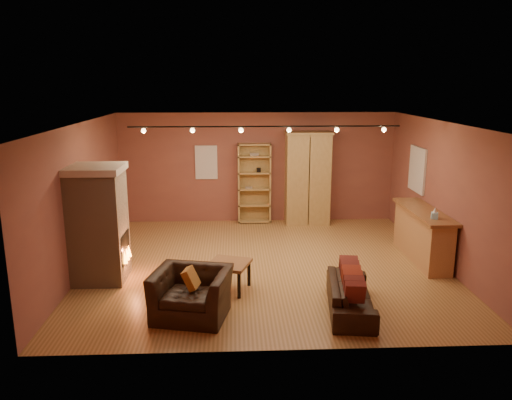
{
  "coord_description": "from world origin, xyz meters",
  "views": [
    {
      "loc": [
        -0.61,
        -9.34,
        3.56
      ],
      "look_at": [
        -0.17,
        0.2,
        1.28
      ],
      "focal_mm": 35.0,
      "sensor_mm": 36.0,
      "label": 1
    }
  ],
  "objects_px": {
    "bookcase": "(254,182)",
    "coffee_table": "(229,266)",
    "fireplace": "(99,224)",
    "armoire": "(307,178)",
    "armchair": "(191,286)",
    "bar_counter": "(422,235)",
    "loveseat": "(351,289)"
  },
  "relations": [
    {
      "from": "armoire",
      "to": "coffee_table",
      "type": "bearing_deg",
      "value": -115.38
    },
    {
      "from": "bar_counter",
      "to": "coffee_table",
      "type": "bearing_deg",
      "value": -160.97
    },
    {
      "from": "fireplace",
      "to": "bar_counter",
      "type": "relative_size",
      "value": 0.97
    },
    {
      "from": "armoire",
      "to": "bar_counter",
      "type": "bearing_deg",
      "value": -55.14
    },
    {
      "from": "bookcase",
      "to": "bar_counter",
      "type": "height_order",
      "value": "bookcase"
    },
    {
      "from": "bookcase",
      "to": "coffee_table",
      "type": "distance_m",
      "value": 4.42
    },
    {
      "from": "loveseat",
      "to": "armchair",
      "type": "bearing_deg",
      "value": 99.62
    },
    {
      "from": "armoire",
      "to": "loveseat",
      "type": "bearing_deg",
      "value": -90.35
    },
    {
      "from": "bar_counter",
      "to": "fireplace",
      "type": "bearing_deg",
      "value": -173.07
    },
    {
      "from": "fireplace",
      "to": "bar_counter",
      "type": "xyz_separation_m",
      "value": [
        6.24,
        0.76,
        -0.53
      ]
    },
    {
      "from": "armoire",
      "to": "bookcase",
      "type": "bearing_deg",
      "value": 171.92
    },
    {
      "from": "bar_counter",
      "to": "coffee_table",
      "type": "distance_m",
      "value": 4.14
    },
    {
      "from": "bar_counter",
      "to": "armchair",
      "type": "xyz_separation_m",
      "value": [
        -4.48,
        -2.33,
        -0.03
      ]
    },
    {
      "from": "fireplace",
      "to": "armoire",
      "type": "xyz_separation_m",
      "value": [
        4.3,
        3.55,
        0.12
      ]
    },
    {
      "from": "armoire",
      "to": "armchair",
      "type": "bearing_deg",
      "value": -116.32
    },
    {
      "from": "fireplace",
      "to": "coffee_table",
      "type": "bearing_deg",
      "value": -14.2
    },
    {
      "from": "bar_counter",
      "to": "coffee_table",
      "type": "xyz_separation_m",
      "value": [
        -3.91,
        -1.35,
        -0.1
      ]
    },
    {
      "from": "bar_counter",
      "to": "coffee_table",
      "type": "relative_size",
      "value": 2.57
    },
    {
      "from": "armoire",
      "to": "coffee_table",
      "type": "height_order",
      "value": "armoire"
    },
    {
      "from": "bookcase",
      "to": "coffee_table",
      "type": "bearing_deg",
      "value": -98.22
    },
    {
      "from": "armoire",
      "to": "armchair",
      "type": "xyz_separation_m",
      "value": [
        -2.53,
        -5.12,
        -0.68
      ]
    },
    {
      "from": "loveseat",
      "to": "coffee_table",
      "type": "xyz_separation_m",
      "value": [
        -1.93,
        0.89,
        0.07
      ]
    },
    {
      "from": "fireplace",
      "to": "bar_counter",
      "type": "height_order",
      "value": "fireplace"
    },
    {
      "from": "coffee_table",
      "to": "bar_counter",
      "type": "bearing_deg",
      "value": 19.03
    },
    {
      "from": "bar_counter",
      "to": "armchair",
      "type": "bearing_deg",
      "value": -152.53
    },
    {
      "from": "bookcase",
      "to": "armchair",
      "type": "distance_m",
      "value": 5.47
    },
    {
      "from": "loveseat",
      "to": "bookcase",
      "type": "bearing_deg",
      "value": 21.7
    },
    {
      "from": "bookcase",
      "to": "bar_counter",
      "type": "distance_m",
      "value": 4.47
    },
    {
      "from": "armchair",
      "to": "coffee_table",
      "type": "bearing_deg",
      "value": 72.33
    },
    {
      "from": "fireplace",
      "to": "bar_counter",
      "type": "distance_m",
      "value": 6.31
    },
    {
      "from": "bookcase",
      "to": "loveseat",
      "type": "relative_size",
      "value": 1.16
    },
    {
      "from": "loveseat",
      "to": "coffee_table",
      "type": "relative_size",
      "value": 2.07
    }
  ]
}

